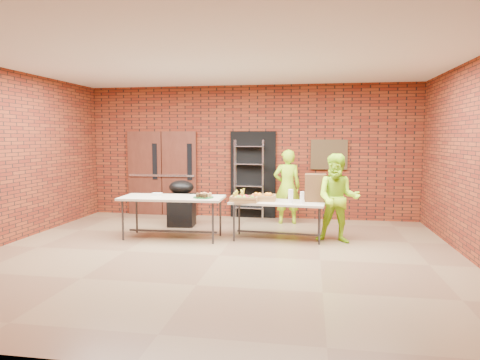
{
  "coord_description": "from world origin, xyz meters",
  "views": [
    {
      "loc": [
        1.47,
        -6.78,
        1.96
      ],
      "look_at": [
        0.12,
        1.4,
        1.12
      ],
      "focal_mm": 32.0,
      "sensor_mm": 36.0,
      "label": 1
    }
  ],
  "objects_px": {
    "table_right": "(277,205)",
    "coffee_dispenser": "(315,188)",
    "table_left": "(172,200)",
    "volunteer_man": "(338,198)",
    "volunteer_woman": "(287,187)",
    "wire_rack": "(249,179)",
    "covered_grill": "(182,203)"
  },
  "relations": [
    {
      "from": "table_left",
      "to": "covered_grill",
      "type": "relative_size",
      "value": 1.97
    },
    {
      "from": "table_right",
      "to": "coffee_dispenser",
      "type": "xyz_separation_m",
      "value": [
        0.71,
        0.18,
        0.32
      ]
    },
    {
      "from": "wire_rack",
      "to": "volunteer_man",
      "type": "bearing_deg",
      "value": -40.79
    },
    {
      "from": "table_left",
      "to": "coffee_dispenser",
      "type": "bearing_deg",
      "value": 6.78
    },
    {
      "from": "volunteer_woman",
      "to": "table_right",
      "type": "bearing_deg",
      "value": 76.98
    },
    {
      "from": "covered_grill",
      "to": "volunteer_woman",
      "type": "distance_m",
      "value": 2.4
    },
    {
      "from": "table_left",
      "to": "volunteer_man",
      "type": "xyz_separation_m",
      "value": [
        3.14,
        0.16,
        0.08
      ]
    },
    {
      "from": "wire_rack",
      "to": "volunteer_woman",
      "type": "xyz_separation_m",
      "value": [
        0.94,
        -0.46,
        -0.11
      ]
    },
    {
      "from": "wire_rack",
      "to": "coffee_dispenser",
      "type": "relative_size",
      "value": 3.64
    },
    {
      "from": "volunteer_man",
      "to": "coffee_dispenser",
      "type": "bearing_deg",
      "value": 155.96
    },
    {
      "from": "covered_grill",
      "to": "wire_rack",
      "type": "bearing_deg",
      "value": 36.31
    },
    {
      "from": "coffee_dispenser",
      "to": "volunteer_man",
      "type": "bearing_deg",
      "value": -31.09
    },
    {
      "from": "covered_grill",
      "to": "volunteer_man",
      "type": "bearing_deg",
      "value": -19.95
    },
    {
      "from": "table_right",
      "to": "volunteer_woman",
      "type": "bearing_deg",
      "value": 91.57
    },
    {
      "from": "table_left",
      "to": "covered_grill",
      "type": "height_order",
      "value": "covered_grill"
    },
    {
      "from": "table_left",
      "to": "table_right",
      "type": "xyz_separation_m",
      "value": [
        2.02,
        0.23,
        -0.07
      ]
    },
    {
      "from": "covered_grill",
      "to": "volunteer_man",
      "type": "xyz_separation_m",
      "value": [
        3.3,
        -0.96,
        0.32
      ]
    },
    {
      "from": "table_left",
      "to": "volunteer_woman",
      "type": "height_order",
      "value": "volunteer_woman"
    },
    {
      "from": "coffee_dispenser",
      "to": "table_left",
      "type": "bearing_deg",
      "value": -171.53
    },
    {
      "from": "wire_rack",
      "to": "covered_grill",
      "type": "xyz_separation_m",
      "value": [
        -1.34,
        -1.12,
        -0.44
      ]
    },
    {
      "from": "volunteer_woman",
      "to": "volunteer_man",
      "type": "xyz_separation_m",
      "value": [
        1.02,
        -1.63,
        -0.01
      ]
    },
    {
      "from": "coffee_dispenser",
      "to": "volunteer_woman",
      "type": "xyz_separation_m",
      "value": [
        -0.61,
        1.38,
        -0.15
      ]
    },
    {
      "from": "table_left",
      "to": "volunteer_woman",
      "type": "xyz_separation_m",
      "value": [
        2.11,
        1.79,
        0.1
      ]
    },
    {
      "from": "volunteer_man",
      "to": "table_right",
      "type": "bearing_deg",
      "value": -176.58
    },
    {
      "from": "table_left",
      "to": "coffee_dispenser",
      "type": "relative_size",
      "value": 3.84
    },
    {
      "from": "table_right",
      "to": "coffee_dispenser",
      "type": "relative_size",
      "value": 3.54
    },
    {
      "from": "wire_rack",
      "to": "table_right",
      "type": "distance_m",
      "value": 2.2
    },
    {
      "from": "wire_rack",
      "to": "volunteer_man",
      "type": "relative_size",
      "value": 1.14
    },
    {
      "from": "wire_rack",
      "to": "covered_grill",
      "type": "distance_m",
      "value": 1.8
    },
    {
      "from": "volunteer_woman",
      "to": "volunteer_man",
      "type": "height_order",
      "value": "volunteer_woman"
    },
    {
      "from": "wire_rack",
      "to": "volunteer_woman",
      "type": "height_order",
      "value": "wire_rack"
    },
    {
      "from": "coffee_dispenser",
      "to": "covered_grill",
      "type": "bearing_deg",
      "value": 166.1
    }
  ]
}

